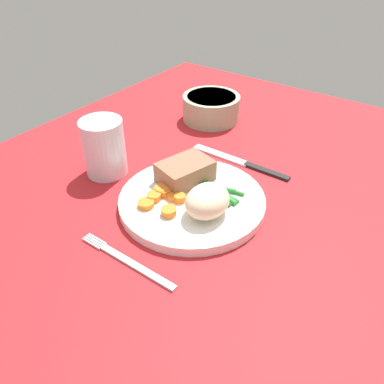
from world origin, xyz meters
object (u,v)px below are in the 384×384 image
meat_portion (185,172)px  fork (127,261)px  dinner_plate (192,201)px  water_glass (104,151)px  salad_bowl (211,106)px  knife (242,163)px

meat_portion → fork: 19.37cm
dinner_plate → fork: dinner_plate is taller
fork → water_glass: water_glass is taller
dinner_plate → salad_bowl: (28.35, 15.13, 2.37)cm
fork → knife: bearing=2.8°
meat_portion → knife: size_ratio=0.43×
fork → dinner_plate: bearing=3.8°
meat_portion → salad_bowl: salad_bowl is taller
water_glass → knife: bearing=-47.9°
fork → knife: 31.30cm
knife → salad_bowl: bearing=50.4°
fork → knife: knife is taller
dinner_plate → knife: size_ratio=1.16×
water_glass → salad_bowl: size_ratio=0.80×
knife → water_glass: bearing=131.6°
knife → salad_bowl: (12.54, 15.42, 2.97)cm
water_glass → dinner_plate: bearing=-86.6°
dinner_plate → meat_portion: meat_portion is taller
salad_bowl → fork: bearing=-160.7°
fork → water_glass: 23.95cm
fork → knife: (31.30, -0.03, -0.00)cm
knife → salad_bowl: 20.09cm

